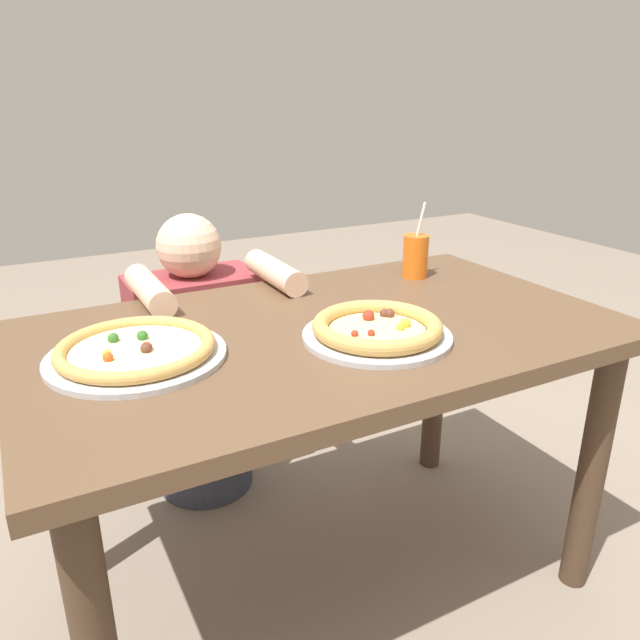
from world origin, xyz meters
The scene contains 6 objects.
ground_plane centered at (0.00, 0.00, 0.00)m, with size 8.00×8.00×0.00m, color gray.
dining_table centered at (0.00, 0.00, 0.64)m, with size 1.37×0.80×0.75m.
pizza_near centered at (0.06, -0.12, 0.77)m, with size 0.33×0.33×0.05m.
pizza_far centered at (-0.43, 0.02, 0.77)m, with size 0.36×0.36×0.04m.
drink_cup_colored centered at (0.42, 0.23, 0.81)m, with size 0.07×0.07×0.22m.
diner_seated centered at (-0.14, 0.58, 0.42)m, with size 0.42×0.53×0.93m.
Camera 1 is at (-0.63, -1.15, 1.26)m, focal length 34.07 mm.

